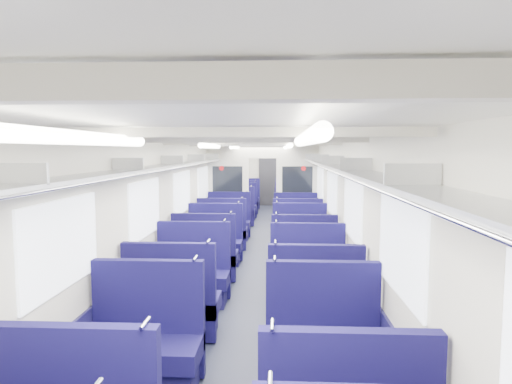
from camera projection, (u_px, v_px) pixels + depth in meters
floor at (258, 260)px, 8.92m from camera, size 2.80×18.00×0.01m
ceiling at (258, 143)px, 8.70m from camera, size 2.80×18.00×0.01m
wall_left at (188, 202)px, 8.88m from camera, size 0.02×18.00×2.35m
dado_left at (189, 242)px, 8.96m from camera, size 0.03×17.90×0.70m
wall_right at (329, 203)px, 8.74m from camera, size 0.02×18.00×2.35m
dado_right at (328, 244)px, 8.82m from camera, size 0.03×17.90×0.70m
wall_far at (268, 176)px, 17.76m from camera, size 2.80×0.02×2.35m
luggage_rack_left at (197, 162)px, 8.80m from camera, size 0.36×17.40×0.18m
luggage_rack_right at (320, 162)px, 8.67m from camera, size 0.36×17.40×0.18m
windows at (257, 192)px, 8.33m from camera, size 2.78×15.60×0.75m
ceiling_fittings at (257, 146)px, 8.45m from camera, size 2.70×16.06×0.11m
end_door at (268, 180)px, 17.72m from camera, size 0.75×0.06×2.00m
bulkhead at (262, 189)px, 11.21m from camera, size 2.80×0.10×2.35m
seat_6 at (145, 347)px, 4.15m from camera, size 1.07×0.59×1.19m
seat_7 at (323, 350)px, 4.10m from camera, size 1.07×0.59×1.19m
seat_8 at (173, 307)px, 5.23m from camera, size 1.07×0.59×1.19m
seat_9 at (314, 310)px, 5.13m from camera, size 1.07×0.59×1.19m
seat_10 at (192, 277)px, 6.43m from camera, size 1.07×0.59×1.19m
seat_11 at (308, 280)px, 6.30m from camera, size 1.07×0.59×1.19m
seat_12 at (205, 258)px, 7.56m from camera, size 1.07×0.59×1.19m
seat_13 at (303, 260)px, 7.42m from camera, size 1.07×0.59×1.19m
seat_14 at (215, 244)px, 8.68m from camera, size 1.07×0.59×1.19m
seat_15 at (300, 244)px, 8.72m from camera, size 1.07×0.59×1.19m
seat_16 at (223, 233)px, 9.88m from camera, size 1.07×0.59×1.19m
seat_17 at (297, 234)px, 9.81m from camera, size 1.07×0.59×1.19m
seat_18 at (229, 224)px, 11.06m from camera, size 1.07×0.59×1.19m
seat_19 at (296, 225)px, 10.87m from camera, size 1.07×0.59×1.19m
seat_20 at (236, 213)px, 13.01m from camera, size 1.07×0.59×1.19m
seat_21 at (293, 214)px, 12.84m from camera, size 1.07×0.59×1.19m
seat_22 at (240, 208)px, 14.27m from camera, size 1.07×0.59×1.19m
seat_23 at (292, 208)px, 14.06m from camera, size 1.07×0.59×1.19m
seat_24 at (243, 203)px, 15.41m from camera, size 1.07×0.59×1.19m
seat_25 at (291, 204)px, 15.32m from camera, size 1.07×0.59×1.19m
seat_26 at (245, 200)px, 16.47m from camera, size 1.07×0.59×1.19m
seat_27 at (290, 200)px, 16.44m from camera, size 1.07×0.59×1.19m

